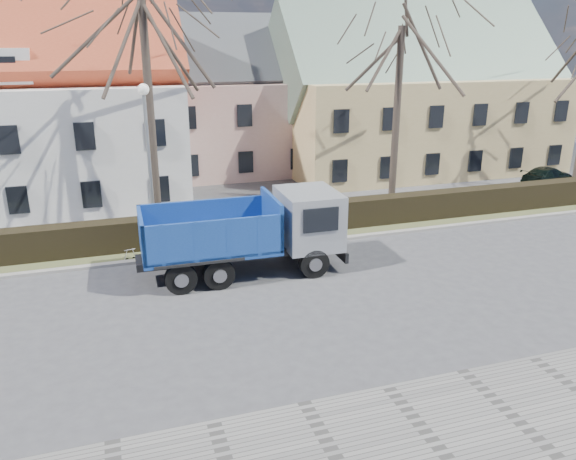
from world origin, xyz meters
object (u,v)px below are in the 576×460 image
object	(u,v)px
streetlight	(149,165)
parked_car_b	(547,176)
cart_frame	(126,255)
dump_truck	(236,235)

from	to	relation	value
streetlight	parked_car_b	size ratio (longest dim) A/B	1.73
streetlight	cart_frame	xyz separation A→B (m)	(-1.35, -2.15, -3.12)
parked_car_b	dump_truck	bearing A→B (deg)	89.56
streetlight	parked_car_b	xyz separation A→B (m)	(23.41, 2.75, -2.83)
streetlight	cart_frame	world-z (taller)	streetlight
dump_truck	parked_car_b	bearing A→B (deg)	20.61
dump_truck	parked_car_b	distance (m)	22.11
streetlight	parked_car_b	bearing A→B (deg)	6.70
dump_truck	parked_car_b	world-z (taller)	dump_truck
parked_car_b	streetlight	bearing A→B (deg)	76.70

